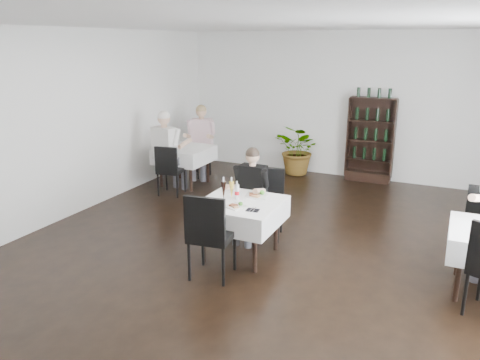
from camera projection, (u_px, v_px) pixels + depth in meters
name	position (u px, v px, depth m)	size (l,w,h in m)	color
room_shell	(262.00, 149.00, 5.79)	(9.00, 9.00, 9.00)	black
wine_shelf	(370.00, 141.00, 9.48)	(0.90, 0.28, 1.75)	black
main_table	(240.00, 212.00, 6.16)	(1.03, 1.03, 0.77)	black
left_table	(184.00, 155.00, 9.30)	(0.98, 0.98, 0.77)	black
potted_tree	(299.00, 150.00, 10.06)	(0.98, 0.85, 1.09)	#235A1F
main_chair_far	(268.00, 198.00, 6.87)	(0.54, 0.55, 0.99)	black
main_chair_near	(209.00, 231.00, 5.54)	(0.56, 0.56, 1.09)	black
left_chair_far	(199.00, 150.00, 10.01)	(0.53, 0.53, 0.98)	black
left_chair_near	(169.00, 167.00, 8.65)	(0.50, 0.51, 0.95)	black
diner_main	(250.00, 188.00, 6.62)	(0.52, 0.52, 1.36)	#403F47
diner_left_far	(201.00, 136.00, 9.74)	(0.64, 0.68, 1.53)	#403F47
diner_left_near	(168.00, 145.00, 8.74)	(0.63, 0.66, 1.58)	#403F47
plate_far	(257.00, 195.00, 6.30)	(0.33, 0.33, 0.09)	white
plate_near	(236.00, 206.00, 5.90)	(0.29, 0.29, 0.07)	white
pilsner_dark	(224.00, 190.00, 6.16)	(0.07, 0.07, 0.31)	black
pilsner_lager	(232.00, 190.00, 6.19)	(0.07, 0.07, 0.30)	gold
coke_bottle	(237.00, 192.00, 6.18)	(0.06, 0.06, 0.25)	silver
napkin_cutlery	(253.00, 210.00, 5.79)	(0.17, 0.17, 0.02)	black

